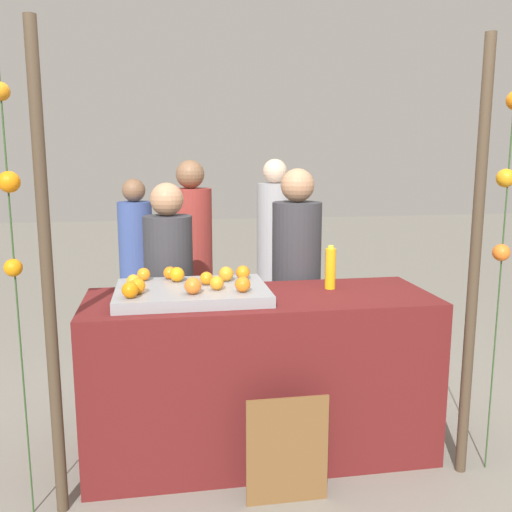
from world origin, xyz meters
TOP-DOWN VIEW (x-y plane):
  - ground_plane at (0.00, 0.00)m, footprint 24.00×24.00m
  - stall_counter at (0.00, 0.00)m, footprint 1.94×0.70m
  - orange_tray at (-0.38, 0.02)m, footprint 0.83×0.58m
  - orange_0 at (-0.18, 0.14)m, footprint 0.08×0.08m
  - orange_1 at (-0.29, 0.07)m, footprint 0.07×0.07m
  - orange_2 at (-0.49, 0.25)m, footprint 0.07×0.07m
  - orange_3 at (-0.07, 0.17)m, footprint 0.08×0.08m
  - orange_4 at (-0.12, -0.13)m, footprint 0.08×0.08m
  - orange_5 at (-0.25, -0.06)m, footprint 0.08×0.08m
  - orange_6 at (-0.70, -0.16)m, footprint 0.08×0.08m
  - orange_7 at (-0.38, -0.13)m, footprint 0.09×0.09m
  - orange_8 at (-0.69, 0.06)m, footprint 0.07×0.07m
  - orange_9 at (-0.45, 0.17)m, footprint 0.08×0.08m
  - orange_10 at (-0.67, -0.08)m, footprint 0.08×0.08m
  - orange_11 at (-0.64, 0.23)m, footprint 0.07×0.07m
  - juice_bottle at (0.43, 0.11)m, footprint 0.06×0.06m
  - chalkboard_sign at (0.04, -0.51)m, footprint 0.41×0.03m
  - vendor_left at (-0.50, 0.55)m, footprint 0.31×0.31m
  - vendor_right at (0.34, 0.57)m, footprint 0.33×0.33m
  - crowd_person_0 at (-0.30, 1.50)m, footprint 0.33×0.33m
  - crowd_person_1 at (-0.77, 2.05)m, footprint 0.30×0.30m
  - crowd_person_2 at (0.52, 2.17)m, footprint 0.34×0.34m
  - canopy_post_left at (-1.05, -0.39)m, footprint 0.06×0.06m
  - canopy_post_right at (1.05, -0.39)m, footprint 0.06×0.06m
  - garland_strand_left at (-1.18, -0.39)m, footprint 0.10×0.10m
  - garland_strand_right at (1.20, -0.39)m, footprint 0.11×0.11m

SIDE VIEW (x-z plane):
  - ground_plane at x=0.00m, z-range 0.00..0.00m
  - chalkboard_sign at x=0.04m, z-range -0.01..0.56m
  - stall_counter at x=0.00m, z-range 0.00..0.93m
  - crowd_person_1 at x=-0.77m, z-range -0.05..1.45m
  - vendor_left at x=-0.50m, z-range -0.05..1.49m
  - vendor_right at x=0.34m, z-range -0.06..1.57m
  - crowd_person_0 at x=-0.30m, z-range -0.06..1.61m
  - crowd_person_2 at x=0.52m, z-range -0.06..1.61m
  - orange_tray at x=-0.38m, z-range 0.93..0.99m
  - orange_1 at x=-0.29m, z-range 0.99..1.07m
  - orange_2 at x=-0.49m, z-range 0.99..1.07m
  - orange_8 at x=-0.69m, z-range 0.99..1.07m
  - orange_11 at x=-0.64m, z-range 0.99..1.07m
  - orange_5 at x=-0.25m, z-range 0.99..1.07m
  - orange_3 at x=-0.07m, z-range 0.99..1.07m
  - orange_10 at x=-0.67m, z-range 0.99..1.08m
  - orange_4 at x=-0.12m, z-range 0.99..1.08m
  - orange_0 at x=-0.18m, z-range 0.99..1.08m
  - orange_6 at x=-0.70m, z-range 0.99..1.08m
  - orange_9 at x=-0.45m, z-range 0.99..1.08m
  - orange_7 at x=-0.38m, z-range 0.99..1.08m
  - juice_bottle at x=0.43m, z-range 0.93..1.18m
  - canopy_post_left at x=-1.05m, z-range 0.00..2.29m
  - canopy_post_right at x=1.05m, z-range 0.00..2.29m
  - garland_strand_left at x=-1.18m, z-range 0.52..2.59m
  - garland_strand_right at x=1.20m, z-range 0.56..2.63m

